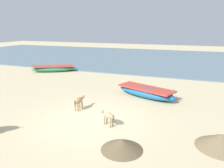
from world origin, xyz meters
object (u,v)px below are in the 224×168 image
Objects in this scene: calf_near_dun at (108,116)px; calf_far_tan at (79,101)px; fishing_boat_0 at (54,68)px; fishing_boat_2 at (146,92)px.

calf_far_tan reaches higher than calf_near_dun.
fishing_boat_0 is 4.62× the size of calf_near_dun.
calf_near_dun is (8.23, -8.09, 0.12)m from fishing_boat_0.
calf_near_dun is 2.16m from calf_far_tan.
fishing_boat_0 reaches higher than calf_near_dun.
fishing_boat_2 is 3.84m from calf_far_tan.
fishing_boat_2 is 4.62× the size of calf_near_dun.
fishing_boat_0 is 4.03× the size of calf_far_tan.
fishing_boat_2 is at bearing -70.16° from calf_near_dun.
fishing_boat_2 is 4.06m from calf_near_dun.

